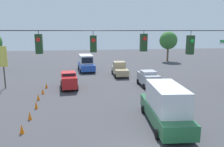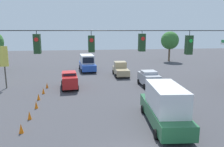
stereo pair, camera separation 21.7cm
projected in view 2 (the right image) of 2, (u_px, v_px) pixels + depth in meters
overhead_signal_span at (140, 66)px, 11.77m from camera, size 23.81×0.38×7.50m
box_truck_green_crossing_near at (165, 106)px, 15.83m from camera, size 2.99×7.23×3.02m
sedan_silver_oncoming_far at (149, 78)px, 27.18m from camera, size 2.08×4.01×1.95m
pickup_truck_tan_oncoming_deep at (121, 69)px, 33.64m from camera, size 2.22×5.07×2.12m
box_truck_blue_withflow_deep at (87, 63)px, 38.07m from camera, size 2.89×6.69×2.72m
sedan_red_withflow_far at (69, 80)px, 26.35m from camera, size 2.24×4.53×1.98m
traffic_cone_nearest at (21, 128)px, 14.72m from camera, size 0.31×0.31×0.68m
traffic_cone_second at (29, 115)px, 17.02m from camera, size 0.31×0.31×0.68m
traffic_cone_third at (36, 105)px, 19.46m from camera, size 0.31×0.31×0.68m
traffic_cone_fourth at (39, 97)px, 21.83m from camera, size 0.31×0.31×0.68m
traffic_cone_fifth at (43, 91)px, 24.00m from camera, size 0.31×0.31×0.68m
traffic_cone_farthest at (47, 85)px, 26.42m from camera, size 0.31×0.31×0.68m
tree_horizon_right at (170, 40)px, 49.06m from camera, size 3.99×3.99×6.71m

